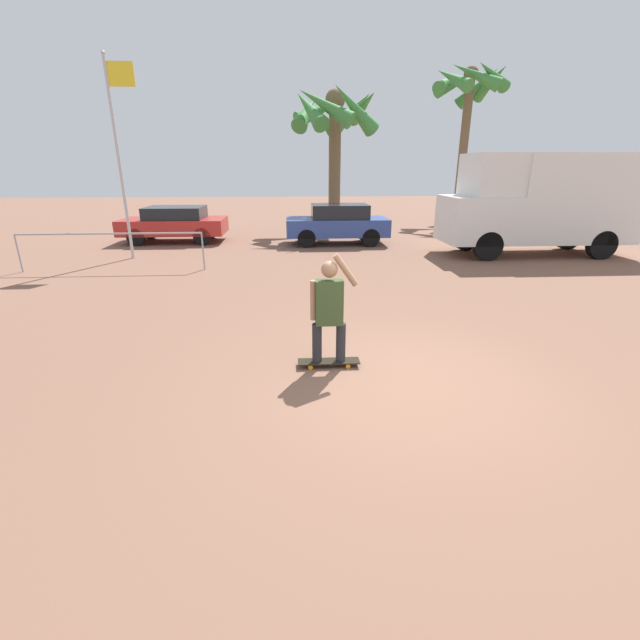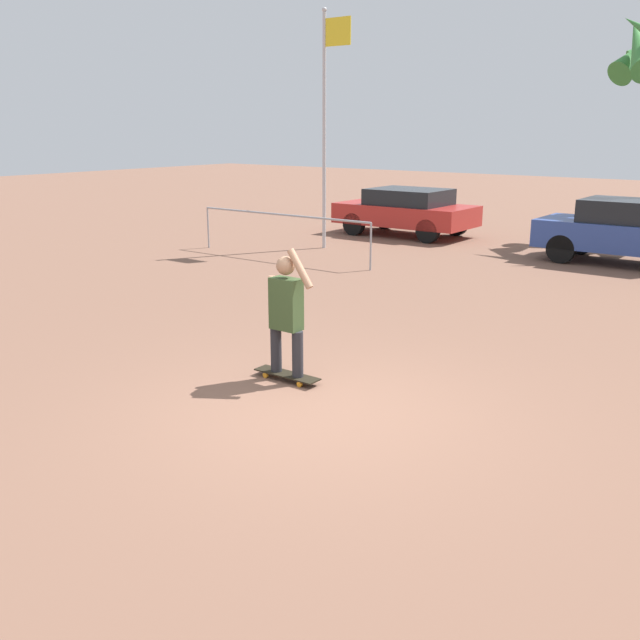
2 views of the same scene
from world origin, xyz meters
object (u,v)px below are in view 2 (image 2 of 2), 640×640
Objects in this scene: person_skateboarder at (286,309)px; parked_car_red at (406,210)px; skateboard at (287,375)px; parked_car_blue at (627,230)px; flagpole at (326,115)px.

person_skateboarder is 0.41× the size of parked_car_red.
skateboard is 12.73m from parked_car_red.
flagpole is at bearing -161.18° from parked_car_blue.
skateboard is at bearing -66.36° from parked_car_red.
person_skateboarder is 10.85m from parked_car_blue.
flagpole is at bearing 123.70° from person_skateboarder.
flagpole is at bearing 123.70° from skateboard.
parked_car_red is at bearing 172.16° from parked_car_blue.
person_skateboarder is 0.42× the size of parked_car_blue.
person_skateboarder is at bearing -66.37° from parked_car_red.
person_skateboarder reaches higher than parked_car_blue.
skateboard is at bearing -96.55° from parked_car_blue.
person_skateboarder is at bearing -96.55° from parked_car_blue.
person_skateboarder is at bearing -56.30° from flagpole.
person_skateboarder is 0.27× the size of flagpole.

